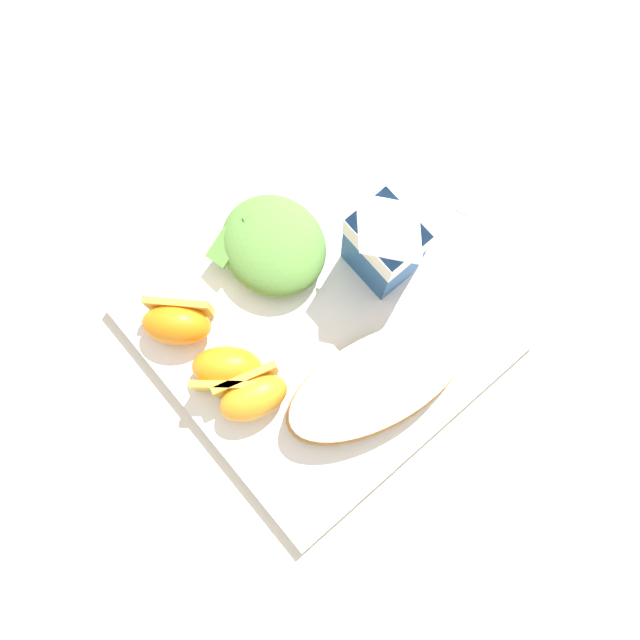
% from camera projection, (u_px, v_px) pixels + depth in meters
% --- Properties ---
extents(ground, '(3.00, 3.00, 0.00)m').
position_uv_depth(ground, '(320.00, 326.00, 0.57)').
color(ground, beige).
extents(white_plate, '(0.28, 0.28, 0.02)m').
position_uv_depth(white_plate, '(320.00, 324.00, 0.57)').
color(white_plate, white).
rests_on(white_plate, ground).
extents(cheesy_pizza_bread, '(0.11, 0.18, 0.04)m').
position_uv_depth(cheesy_pizza_bread, '(379.00, 381.00, 0.53)').
color(cheesy_pizza_bread, '#B77F42').
rests_on(cheesy_pizza_bread, white_plate).
extents(green_salad_pile, '(0.10, 0.10, 0.04)m').
position_uv_depth(green_salad_pile, '(273.00, 245.00, 0.55)').
color(green_salad_pile, '#5B8E3D').
rests_on(green_salad_pile, white_plate).
extents(milk_carton, '(0.06, 0.05, 0.11)m').
position_uv_depth(milk_carton, '(385.00, 241.00, 0.51)').
color(milk_carton, '#23569E').
rests_on(milk_carton, white_plate).
extents(orange_wedge_front, '(0.07, 0.07, 0.04)m').
position_uv_depth(orange_wedge_front, '(177.00, 322.00, 0.54)').
color(orange_wedge_front, orange).
rests_on(orange_wedge_front, white_plate).
extents(orange_wedge_middle, '(0.07, 0.07, 0.04)m').
position_uv_depth(orange_wedge_middle, '(227.00, 369.00, 0.53)').
color(orange_wedge_middle, orange).
rests_on(orange_wedge_middle, white_plate).
extents(orange_wedge_rear, '(0.05, 0.07, 0.04)m').
position_uv_depth(orange_wedge_rear, '(253.00, 396.00, 0.53)').
color(orange_wedge_rear, orange).
rests_on(orange_wedge_rear, white_plate).
extents(paper_napkin, '(0.14, 0.14, 0.00)m').
position_uv_depth(paper_napkin, '(445.00, 147.00, 0.61)').
color(paper_napkin, white).
rests_on(paper_napkin, ground).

